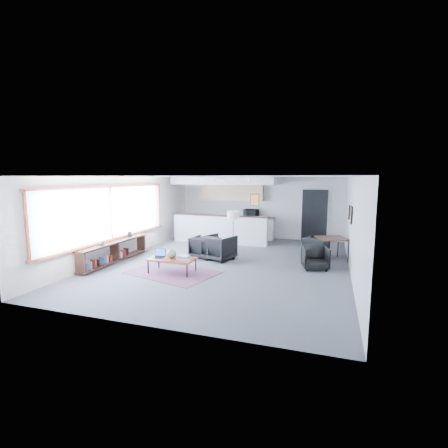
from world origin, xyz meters
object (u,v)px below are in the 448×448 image
(dining_chair_far, at_px, (316,248))
(microwave, at_px, (251,212))
(dining_chair_near, at_px, (315,258))
(dining_table, at_px, (332,240))
(armchair_right, at_px, (219,246))
(book_stack, at_px, (184,257))
(floor_lamp, at_px, (233,217))
(laptop, at_px, (160,255))
(ceramic_pot, at_px, (171,254))
(armchair_left, at_px, (204,246))
(coffee_table, at_px, (172,259))

(dining_chair_far, distance_m, microwave, 3.86)
(dining_chair_near, bearing_deg, dining_table, 55.19)
(armchair_right, bearing_deg, book_stack, 95.94)
(microwave, bearing_deg, floor_lamp, -78.88)
(book_stack, xyz_separation_m, armchair_right, (0.40, 1.73, -0.02))
(laptop, bearing_deg, ceramic_pot, -18.49)
(armchair_right, xyz_separation_m, dining_table, (3.35, 1.07, 0.22))
(armchair_left, height_order, armchair_right, armchair_right)
(dining_chair_near, relative_size, microwave, 1.04)
(floor_lamp, relative_size, dining_chair_near, 2.40)
(ceramic_pot, distance_m, dining_table, 5.00)
(coffee_table, xyz_separation_m, dining_table, (4.10, 2.82, 0.28))
(dining_chair_near, bearing_deg, microwave, 110.71)
(ceramic_pot, height_order, armchair_right, armchair_right)
(armchair_left, xyz_separation_m, floor_lamp, (0.70, 0.92, 0.88))
(coffee_table, height_order, book_stack, book_stack)
(ceramic_pot, bearing_deg, laptop, 171.16)
(armchair_right, distance_m, dining_chair_far, 3.18)
(ceramic_pot, height_order, dining_chair_near, ceramic_pot)
(book_stack, xyz_separation_m, dining_table, (3.75, 2.80, 0.20))
(laptop, distance_m, book_stack, 0.74)
(ceramic_pot, relative_size, armchair_left, 0.34)
(laptop, bearing_deg, book_stack, -8.85)
(ceramic_pot, xyz_separation_m, dining_chair_far, (3.61, 3.16, -0.23))
(book_stack, xyz_separation_m, dining_chair_near, (3.31, 1.61, -0.15))
(book_stack, height_order, armchair_right, armchair_right)
(book_stack, bearing_deg, microwave, 85.23)
(dining_chair_near, bearing_deg, floor_lamp, 142.87)
(armchair_left, relative_size, dining_table, 0.69)
(armchair_right, xyz_separation_m, floor_lamp, (0.14, 1.02, 0.83))
(microwave, bearing_deg, armchair_left, -89.79)
(ceramic_pot, relative_size, armchair_right, 0.30)
(dining_table, xyz_separation_m, dining_chair_far, (-0.48, 0.29, -0.34))
(dining_chair_far, bearing_deg, dining_table, 165.61)
(laptop, bearing_deg, dining_chair_near, 12.12)
(floor_lamp, bearing_deg, coffee_table, -107.90)
(armchair_left, distance_m, dining_table, 4.04)
(floor_lamp, height_order, dining_chair_far, floor_lamp)
(coffee_table, xyz_separation_m, floor_lamp, (0.89, 2.76, 0.89))
(microwave, bearing_deg, ceramic_pot, -88.39)
(dining_chair_near, distance_m, microwave, 4.98)
(armchair_left, bearing_deg, dining_chair_far, -151.53)
(armchair_left, bearing_deg, dining_chair_near, -175.34)
(armchair_right, bearing_deg, microwave, -72.16)
(ceramic_pot, bearing_deg, armchair_right, 67.80)
(ceramic_pot, relative_size, dining_chair_near, 0.43)
(armchair_left, distance_m, dining_chair_near, 3.49)
(armchair_left, bearing_deg, microwave, -91.14)
(armchair_left, bearing_deg, coffee_table, 92.43)
(ceramic_pot, bearing_deg, coffee_table, 104.96)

